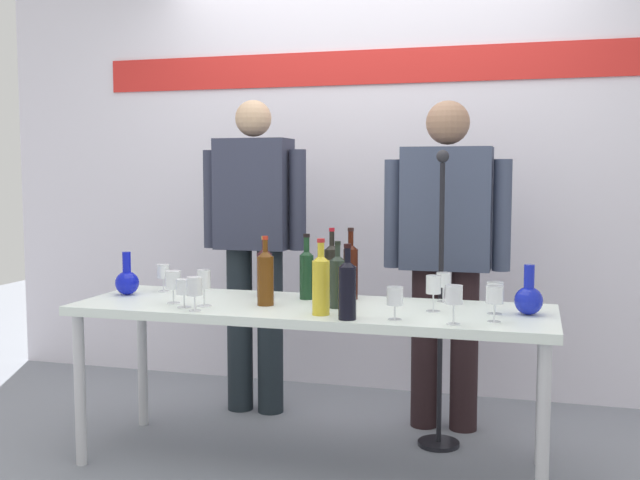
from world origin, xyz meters
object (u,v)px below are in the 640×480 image
(presenter_left, at_px, (254,236))
(wine_glass_left_1, at_px, (204,280))
(wine_bottle_4, at_px, (347,288))
(wine_bottle_5, at_px, (351,269))
(wine_bottle_7, at_px, (307,272))
(wine_bottle_0, at_px, (332,269))
(decanter_blue_right, at_px, (529,298))
(display_table, at_px, (311,319))
(wine_glass_right_3, at_px, (443,281))
(wine_bottle_1, at_px, (264,270))
(wine_bottle_6, at_px, (265,276))
(wine_glass_right_0, at_px, (454,296))
(wine_bottle_2, at_px, (321,282))
(microphone_stand, at_px, (440,350))
(wine_glass_left_0, at_px, (195,287))
(wine_glass_right_2, at_px, (495,296))
(decanter_blue_left, at_px, (127,281))
(presenter_right, at_px, (446,242))
(wine_glass_right_1, at_px, (495,291))
(wine_glass_left_4, at_px, (173,280))
(wine_bottle_3, at_px, (338,279))
(wine_glass_right_5, at_px, (434,286))
(wine_glass_left_2, at_px, (184,288))
(wine_glass_right_4, at_px, (395,297))
(wine_glass_left_3, at_px, (163,272))

(presenter_left, xyz_separation_m, wine_glass_left_1, (0.07, -0.81, -0.13))
(wine_bottle_4, distance_m, wine_bottle_5, 0.49)
(wine_bottle_4, bearing_deg, wine_bottle_7, 125.22)
(wine_bottle_0, distance_m, wine_bottle_5, 0.09)
(decanter_blue_right, distance_m, wine_bottle_5, 0.82)
(display_table, bearing_deg, wine_bottle_0, 80.60)
(wine_glass_right_3, bearing_deg, wine_bottle_5, -175.37)
(wine_bottle_1, height_order, wine_bottle_6, wine_bottle_6)
(wine_bottle_1, distance_m, wine_glass_right_0, 1.03)
(wine_bottle_2, xyz_separation_m, microphone_stand, (0.42, 0.59, -0.40))
(display_table, distance_m, wine_glass_left_0, 0.53)
(wine_glass_right_3, bearing_deg, wine_glass_right_2, -58.73)
(decanter_blue_left, distance_m, presenter_right, 1.58)
(wine_glass_right_1, bearing_deg, microphone_stand, 125.10)
(wine_bottle_7, relative_size, wine_glass_left_4, 2.07)
(wine_bottle_3, bearing_deg, wine_bottle_4, -66.94)
(decanter_blue_right, bearing_deg, wine_glass_left_1, -172.35)
(presenter_left, xyz_separation_m, wine_bottle_7, (0.45, -0.50, -0.11))
(wine_bottle_7, xyz_separation_m, wine_glass_right_5, (0.61, -0.16, -0.02))
(wine_bottle_6, relative_size, wine_glass_left_2, 2.46)
(wine_glass_left_2, bearing_deg, wine_glass_left_0, -38.98)
(wine_bottle_5, relative_size, wine_glass_right_5, 2.15)
(display_table, relative_size, wine_glass_right_3, 15.59)
(wine_bottle_3, height_order, wine_glass_left_1, wine_bottle_3)
(display_table, height_order, wine_glass_right_4, wine_glass_right_4)
(presenter_right, relative_size, wine_bottle_3, 5.73)
(wine_bottle_4, bearing_deg, wine_bottle_2, 152.07)
(wine_glass_right_4, bearing_deg, wine_glass_left_2, 178.85)
(wine_glass_left_0, relative_size, wine_glass_left_1, 0.90)
(wine_bottle_0, relative_size, wine_bottle_3, 1.13)
(presenter_right, relative_size, wine_glass_left_0, 11.40)
(wine_glass_left_4, relative_size, microphone_stand, 0.10)
(wine_bottle_4, xyz_separation_m, wine_glass_right_4, (0.18, 0.05, -0.04))
(wine_bottle_7, bearing_deg, decanter_blue_right, -6.86)
(wine_bottle_6, xyz_separation_m, wine_glass_left_1, (-0.25, -0.10, -0.02))
(decanter_blue_left, distance_m, wine_glass_right_1, 1.72)
(wine_bottle_2, distance_m, wine_glass_left_4, 0.72)
(wine_glass_left_3, bearing_deg, wine_glass_right_5, -7.32)
(wine_glass_right_0, bearing_deg, presenter_right, 98.40)
(wine_bottle_2, distance_m, wine_glass_right_3, 0.63)
(wine_bottle_6, bearing_deg, wine_glass_right_2, -6.27)
(wine_bottle_6, bearing_deg, wine_bottle_4, -26.99)
(wine_bottle_7, bearing_deg, presenter_left, 131.73)
(wine_glass_right_3, relative_size, microphone_stand, 0.10)
(decanter_blue_left, height_order, wine_bottle_7, wine_bottle_7)
(wine_bottle_4, xyz_separation_m, microphone_stand, (0.29, 0.66, -0.39))
(wine_glass_left_4, xyz_separation_m, wine_glass_right_4, (1.02, -0.10, -0.01))
(wine_glass_right_5, xyz_separation_m, microphone_stand, (-0.02, 0.39, -0.37))
(presenter_right, xyz_separation_m, wine_glass_left_2, (-1.03, -0.86, -0.15))
(decanter_blue_right, relative_size, wine_glass_right_1, 1.56)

